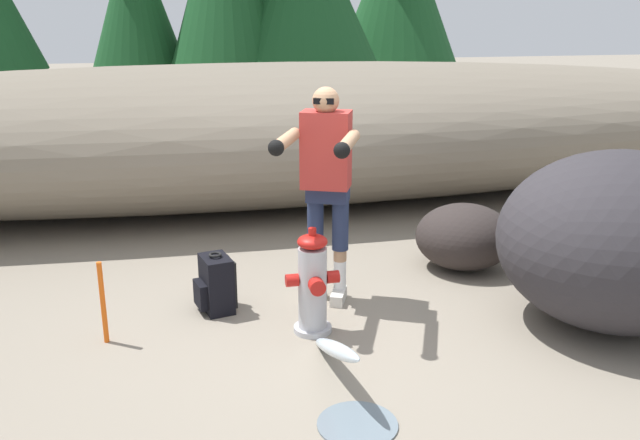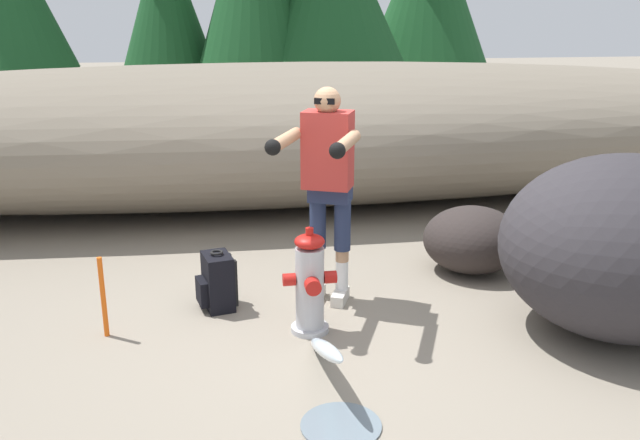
% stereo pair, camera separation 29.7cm
% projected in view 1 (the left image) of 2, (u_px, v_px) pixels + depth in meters
% --- Properties ---
extents(ground_plane, '(56.00, 56.00, 0.04)m').
position_uv_depth(ground_plane, '(339.00, 326.00, 5.03)').
color(ground_plane, gray).
extents(dirt_embankment, '(16.95, 3.20, 1.66)m').
position_uv_depth(dirt_embankment, '(267.00, 133.00, 8.07)').
color(dirt_embankment, '#756B5B').
rests_on(dirt_embankment, ground_plane).
extents(fire_hydrant, '(0.39, 0.33, 0.79)m').
position_uv_depth(fire_hydrant, '(313.00, 285.00, 4.79)').
color(fire_hydrant, '#B2B2B7').
rests_on(fire_hydrant, ground_plane).
extents(hydrant_water_jet, '(0.46, 1.30, 0.51)m').
position_uv_depth(hydrant_water_jet, '(339.00, 362.00, 4.14)').
color(hydrant_water_jet, silver).
rests_on(hydrant_water_jet, ground_plane).
extents(utility_worker, '(0.75, 1.04, 1.71)m').
position_uv_depth(utility_worker, '(326.00, 170.00, 5.09)').
color(utility_worker, beige).
rests_on(utility_worker, ground_plane).
extents(spare_backpack, '(0.33, 0.34, 0.47)m').
position_uv_depth(spare_backpack, '(216.00, 284.00, 5.19)').
color(spare_backpack, black).
rests_on(spare_backpack, ground_plane).
extents(boulder_large, '(1.94, 1.83, 1.30)m').
position_uv_depth(boulder_large, '(619.00, 240.00, 4.85)').
color(boulder_large, '#2E2B2F').
rests_on(boulder_large, ground_plane).
extents(boulder_mid, '(1.04, 0.99, 0.59)m').
position_uv_depth(boulder_mid, '(464.00, 237.00, 6.04)').
color(boulder_mid, '#2E2725').
rests_on(boulder_mid, ground_plane).
extents(survey_stake, '(0.04, 0.04, 0.60)m').
position_uv_depth(survey_stake, '(103.00, 303.00, 4.66)').
color(survey_stake, '#E55914').
rests_on(survey_stake, ground_plane).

